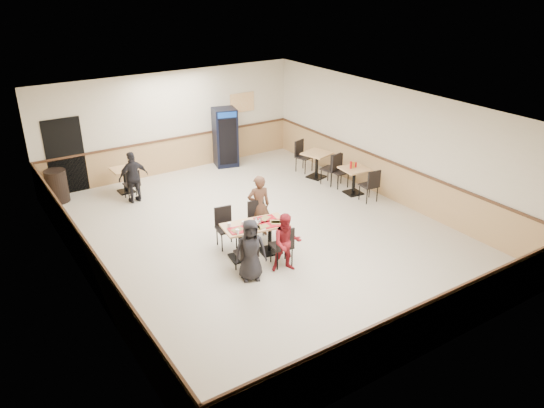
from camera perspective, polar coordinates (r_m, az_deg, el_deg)
ground at (r=12.44m, az=-1.08°, el=-3.24°), size 10.00×10.00×0.00m
room_shell at (r=15.04m, az=-0.54°, el=4.22°), size 10.00×10.00×10.00m
main_table at (r=11.35m, az=-1.83°, el=-3.31°), size 1.47×0.89×0.74m
main_chairs at (r=11.35m, az=-2.06°, el=-3.46°), size 1.46×1.78×0.94m
diner_woman_left at (r=10.45m, az=-2.32°, el=-4.97°), size 0.74×0.61×1.29m
diner_woman_right at (r=10.74m, az=1.58°, el=-4.19°), size 0.75×0.67×1.26m
diner_man_opposite at (r=12.09m, az=-1.43°, el=-0.20°), size 0.61×0.48×1.47m
lone_diner at (r=14.32m, az=-14.67°, el=2.81°), size 0.84×0.40×1.39m
tabletop_clutter at (r=11.19m, az=-1.58°, el=-2.20°), size 1.23×0.66×0.12m
side_table_near at (r=14.60m, az=8.82°, el=2.91°), size 0.75×0.75×0.74m
side_table_near_chair_south at (r=14.21m, az=10.38°, el=2.08°), size 0.47×0.47×0.93m
side_table_near_chair_north at (r=15.02m, az=7.33°, el=3.53°), size 0.47×0.47×0.93m
side_table_far at (r=15.60m, az=4.84°, el=4.62°), size 0.89×0.89×0.77m
side_table_far_chair_south at (r=15.16m, az=6.25°, el=3.86°), size 0.56×0.56×0.97m
side_table_far_chair_north at (r=16.07m, az=3.49°, el=5.17°), size 0.56×0.56×0.97m
condiment_caddy at (r=14.50m, az=8.68°, el=4.18°), size 0.23×0.06×0.20m
back_table at (r=15.10m, az=-15.57°, el=2.87°), size 0.65×0.65×0.69m
back_table_chair_lone at (r=14.61m, az=-14.87°, el=2.14°), size 0.41×0.41×0.87m
pepsi_cooler at (r=16.51m, az=-5.05°, el=7.16°), size 0.82×0.82×1.80m
trash_bin at (r=15.06m, az=-22.12°, el=1.80°), size 0.55×0.55×0.87m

